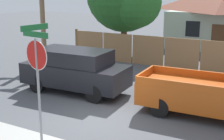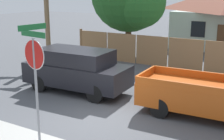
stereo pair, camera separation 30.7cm
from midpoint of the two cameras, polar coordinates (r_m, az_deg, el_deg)
The scene contains 5 objects.
ground_plane at distance 11.04m, azimuth -1.45°, elevation -8.50°, with size 80.00×80.00×0.00m, color #4C4F54.
wooden_fence at distance 17.61m, azimuth 13.77°, elevation 2.81°, with size 14.20×0.12×1.82m.
red_suv at distance 13.45m, azimuth -5.88°, elevation 0.18°, with size 4.64×2.06×1.85m.
orange_pickup at distance 11.21m, azimuth 19.28°, elevation -4.42°, with size 4.90×2.05×1.72m.
stop_sign at distance 8.45m, azimuth -12.92°, elevation 0.85°, with size 0.96×0.86×3.46m.
Camera 2 is at (5.52, -8.54, 4.32)m, focal length 50.00 mm.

